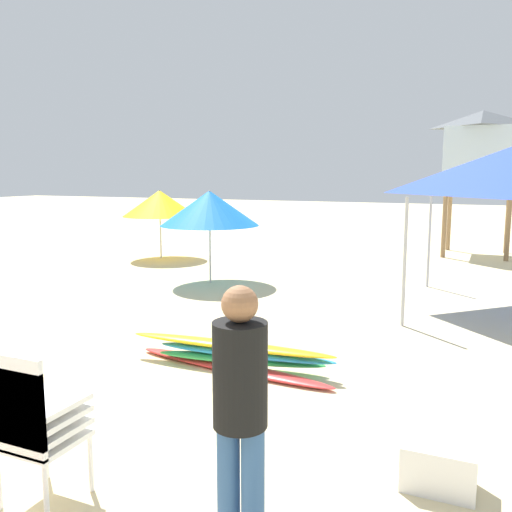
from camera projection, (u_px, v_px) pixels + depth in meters
name	position (u px, v px, depth m)	size (l,w,h in m)	color
stacked_plastic_chairs	(31.00, 416.00, 3.59)	(0.48, 0.48, 1.11)	white
surfboard_pile	(236.00, 356.00, 6.27)	(2.62, 0.67, 0.32)	red
lifeguard_near_center	(240.00, 403.00, 3.15)	(0.32, 0.32, 1.62)	#33598C
lifeguard_tower	(481.00, 153.00, 14.68)	(1.98, 1.98, 3.91)	olive
beach_umbrella_left	(160.00, 203.00, 14.33)	(1.95, 1.95, 1.81)	beige
beach_umbrella_mid	(210.00, 208.00, 11.05)	(2.03, 2.03, 1.90)	beige
cooler_box	(439.00, 467.00, 3.88)	(0.51, 0.33, 0.33)	white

